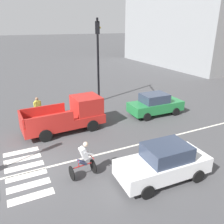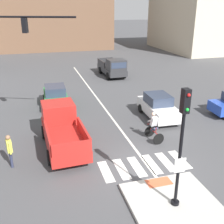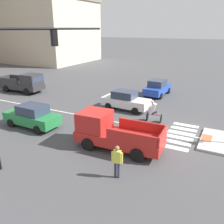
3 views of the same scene
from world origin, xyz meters
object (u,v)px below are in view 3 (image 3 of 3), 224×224
pickup_truck_charcoal_eastbound_distant (25,83)px  pedestrian_at_curb_left (117,159)px  car_green_westbound_far (32,116)px  car_blue_cross_right (157,88)px  traffic_light_mast (14,75)px  pickup_truck_red_westbound_near (112,132)px  car_white_eastbound_mid (125,100)px  cyclist (154,111)px

pickup_truck_charcoal_eastbound_distant → pedestrian_at_curb_left: bearing=-121.2°
car_green_westbound_far → car_blue_cross_right: bearing=-23.7°
car_green_westbound_far → pickup_truck_charcoal_eastbound_distant: pickup_truck_charcoal_eastbound_distant is taller
traffic_light_mast → car_green_westbound_far: (3.68, 3.04, -3.83)m
car_blue_cross_right → pickup_truck_red_westbound_near: (-12.54, -1.07, 0.17)m
car_green_westbound_far → car_white_eastbound_mid: (6.59, -4.32, 0.00)m
traffic_light_mast → pickup_truck_charcoal_eastbound_distant: (10.58, 10.99, -3.66)m
car_white_eastbound_mid → car_green_westbound_far: bearing=146.8°
car_blue_cross_right → pedestrian_at_curb_left: (-15.16, -2.69, 0.17)m
traffic_light_mast → cyclist: bearing=-27.0°
car_green_westbound_far → pedestrian_at_curb_left: 8.59m
pickup_truck_charcoal_eastbound_distant → cyclist: pickup_truck_charcoal_eastbound_distant is taller
traffic_light_mast → car_white_eastbound_mid: traffic_light_mast is taller
car_green_westbound_far → cyclist: bearing=-56.6°
car_green_westbound_far → pedestrian_at_curb_left: pedestrian_at_curb_left is taller
car_green_westbound_far → pedestrian_at_curb_left: size_ratio=2.48×
car_green_westbound_far → pickup_truck_red_westbound_near: pickup_truck_red_westbound_near is taller
car_blue_cross_right → cyclist: size_ratio=2.49×
car_white_eastbound_mid → pedestrian_at_curb_left: 10.15m
cyclist → pedestrian_at_curb_left: (-7.70, -0.71, 0.11)m
car_white_eastbound_mid → pickup_truck_red_westbound_near: (-6.79, -2.17, 0.17)m
pedestrian_at_curb_left → cyclist: bearing=5.3°
traffic_light_mast → cyclist: 10.31m
car_white_eastbound_mid → cyclist: bearing=-119.0°
pickup_truck_charcoal_eastbound_distant → car_green_westbound_far: bearing=-131.0°
traffic_light_mast → car_green_westbound_far: bearing=39.6°
car_white_eastbound_mid → pedestrian_at_curb_left: size_ratio=2.49×
car_green_westbound_far → car_white_eastbound_mid: 7.88m
pedestrian_at_curb_left → pickup_truck_charcoal_eastbound_distant: bearing=58.8°
car_white_eastbound_mid → cyclist: (-1.71, -3.08, 0.06)m
pickup_truck_charcoal_eastbound_distant → pedestrian_at_curb_left: 18.77m
car_blue_cross_right → pickup_truck_red_westbound_near: size_ratio=0.81×
pedestrian_at_curb_left → car_green_westbound_far: bearing=70.8°
car_white_eastbound_mid → pedestrian_at_curb_left: bearing=-158.1°
car_blue_cross_right → car_white_eastbound_mid: size_ratio=1.00×
car_white_eastbound_mid → pickup_truck_red_westbound_near: size_ratio=0.80×
pickup_truck_red_westbound_near → pickup_truck_charcoal_eastbound_distant: 16.08m
traffic_light_mast → car_blue_cross_right: traffic_light_mast is taller
pedestrian_at_curb_left → pickup_truck_red_westbound_near: bearing=31.7°
pickup_truck_charcoal_eastbound_distant → pickup_truck_red_westbound_near: bearing=-116.2°
pickup_truck_red_westbound_near → cyclist: bearing=-10.2°
traffic_light_mast → pedestrian_at_curb_left: traffic_light_mast is taller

